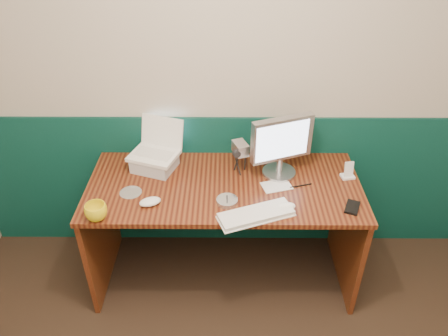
{
  "coord_description": "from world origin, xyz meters",
  "views": [
    {
      "loc": [
        -0.06,
        -0.67,
        2.27
      ],
      "look_at": [
        -0.08,
        1.23,
        0.97
      ],
      "focal_mm": 35.0,
      "sensor_mm": 36.0,
      "label": 1
    }
  ],
  "objects_px": {
    "keyboard": "(256,215)",
    "laptop": "(152,141)",
    "camcorder": "(240,159)",
    "monitor": "(281,147)",
    "desk": "(224,232)",
    "mug": "(96,212)"
  },
  "relations": [
    {
      "from": "keyboard",
      "to": "laptop",
      "type": "bearing_deg",
      "value": 122.0
    },
    {
      "from": "desk",
      "to": "keyboard",
      "type": "xyz_separation_m",
      "value": [
        0.17,
        -0.28,
        0.39
      ]
    },
    {
      "from": "desk",
      "to": "mug",
      "type": "bearing_deg",
      "value": -155.4
    },
    {
      "from": "mug",
      "to": "desk",
      "type": "bearing_deg",
      "value": 24.6
    },
    {
      "from": "monitor",
      "to": "keyboard",
      "type": "distance_m",
      "value": 0.46
    },
    {
      "from": "monitor",
      "to": "keyboard",
      "type": "bearing_deg",
      "value": -132.73
    },
    {
      "from": "monitor",
      "to": "mug",
      "type": "relative_size",
      "value": 3.16
    },
    {
      "from": "desk",
      "to": "monitor",
      "type": "xyz_separation_m",
      "value": [
        0.33,
        0.12,
        0.56
      ]
    },
    {
      "from": "mug",
      "to": "camcorder",
      "type": "xyz_separation_m",
      "value": [
        0.76,
        0.44,
        0.05
      ]
    },
    {
      "from": "laptop",
      "to": "monitor",
      "type": "bearing_deg",
      "value": 15.54
    },
    {
      "from": "desk",
      "to": "camcorder",
      "type": "relative_size",
      "value": 8.53
    },
    {
      "from": "camcorder",
      "to": "mug",
      "type": "bearing_deg",
      "value": -171.55
    },
    {
      "from": "monitor",
      "to": "keyboard",
      "type": "relative_size",
      "value": 0.93
    },
    {
      "from": "monitor",
      "to": "laptop",
      "type": "bearing_deg",
      "value": 155.26
    },
    {
      "from": "desk",
      "to": "mug",
      "type": "xyz_separation_m",
      "value": [
        -0.67,
        -0.31,
        0.42
      ]
    },
    {
      "from": "desk",
      "to": "monitor",
      "type": "height_order",
      "value": "monitor"
    },
    {
      "from": "monitor",
      "to": "camcorder",
      "type": "relative_size",
      "value": 1.97
    },
    {
      "from": "keyboard",
      "to": "monitor",
      "type": "bearing_deg",
      "value": 47.27
    },
    {
      "from": "desk",
      "to": "laptop",
      "type": "distance_m",
      "value": 0.73
    },
    {
      "from": "laptop",
      "to": "monitor",
      "type": "distance_m",
      "value": 0.76
    },
    {
      "from": "desk",
      "to": "laptop",
      "type": "bearing_deg",
      "value": 158.57
    },
    {
      "from": "laptop",
      "to": "camcorder",
      "type": "xyz_separation_m",
      "value": [
        0.52,
        -0.03,
        -0.1
      ]
    }
  ]
}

